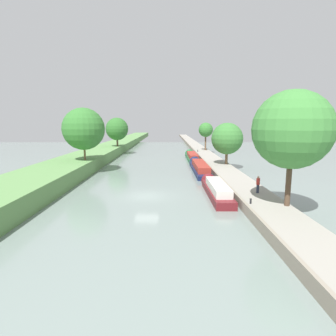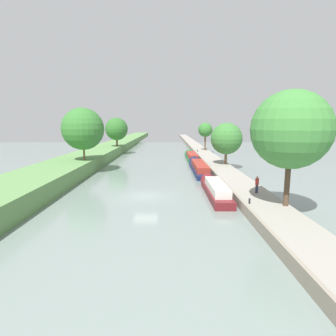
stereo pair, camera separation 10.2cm
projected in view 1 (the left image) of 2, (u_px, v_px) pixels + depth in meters
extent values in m
plane|color=slate|center=(147.00, 196.00, 29.12)|extent=(160.00, 160.00, 0.00)
cube|color=#5B894C|center=(27.00, 187.00, 28.98)|extent=(7.12, 260.00, 1.99)
cube|color=gray|center=(249.00, 192.00, 29.04)|extent=(3.55, 260.00, 0.86)
cube|color=gray|center=(231.00, 192.00, 29.04)|extent=(0.25, 260.00, 0.91)
cube|color=maroon|center=(217.00, 193.00, 28.92)|extent=(1.88, 10.11, 0.75)
cube|color=silver|center=(218.00, 187.00, 28.29)|extent=(1.54, 7.08, 0.77)
cone|color=maroon|center=(209.00, 181.00, 34.46)|extent=(1.78, 1.13, 1.78)
cube|color=#141E42|center=(200.00, 170.00, 43.49)|extent=(2.17, 14.45, 0.62)
cube|color=maroon|center=(201.00, 166.00, 42.66)|extent=(1.78, 10.12, 0.88)
cone|color=#141E42|center=(195.00, 162.00, 51.26)|extent=(2.06, 1.30, 2.06)
cube|color=#1E6033|center=(193.00, 158.00, 58.01)|extent=(2.11, 12.90, 0.66)
cube|color=maroon|center=(193.00, 155.00, 57.26)|extent=(1.73, 9.03, 0.71)
cone|color=#1E6033|center=(190.00, 154.00, 65.00)|extent=(2.01, 1.27, 2.01)
cylinder|color=#4C3828|center=(289.00, 179.00, 22.41)|extent=(0.44, 0.44, 4.49)
sphere|color=#3D7F38|center=(293.00, 130.00, 21.76)|extent=(6.24, 6.24, 6.24)
cylinder|color=brown|center=(227.00, 156.00, 45.23)|extent=(0.43, 0.43, 2.78)
sphere|color=#387533|center=(228.00, 139.00, 44.78)|extent=(5.10, 5.10, 5.10)
cylinder|color=brown|center=(206.00, 142.00, 68.13)|extent=(0.38, 0.38, 4.04)
sphere|color=#33702D|center=(206.00, 130.00, 67.65)|extent=(3.50, 3.50, 3.50)
cylinder|color=brown|center=(85.00, 150.00, 41.79)|extent=(0.30, 0.30, 2.97)
sphere|color=#33702D|center=(84.00, 129.00, 41.27)|extent=(6.27, 6.27, 6.27)
cylinder|color=#4C3828|center=(118.00, 141.00, 66.00)|extent=(0.42, 0.42, 2.67)
sphere|color=#2D6628|center=(117.00, 129.00, 65.54)|extent=(5.31, 5.31, 5.31)
cylinder|color=#282D42|center=(258.00, 189.00, 26.84)|extent=(0.26, 0.26, 0.82)
cylinder|color=#B22D28|center=(259.00, 181.00, 26.73)|extent=(0.34, 0.34, 0.62)
sphere|color=tan|center=(259.00, 177.00, 26.66)|extent=(0.22, 0.22, 0.22)
cylinder|color=black|center=(251.00, 201.00, 23.30)|extent=(0.16, 0.16, 0.45)
cylinder|color=black|center=(198.00, 151.00, 64.74)|extent=(0.16, 0.16, 0.45)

